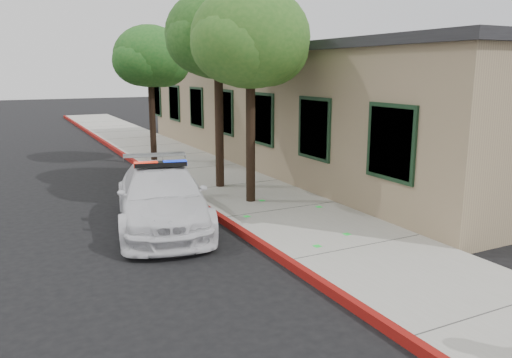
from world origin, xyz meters
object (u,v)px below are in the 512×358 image
object	(u,v)px
clapboard_building	(319,106)
street_tree_far	(151,59)
street_tree_mid	(218,39)
street_tree_near	(251,42)
police_car	(162,196)

from	to	relation	value
clapboard_building	street_tree_far	xyz separation A→B (m)	(-5.97, 1.98, 1.73)
clapboard_building	street_tree_far	bearing A→B (deg)	161.67
street_tree_mid	street_tree_far	distance (m)	4.99
street_tree_near	street_tree_mid	size ratio (longest dim) A/B	0.97
police_car	street_tree_mid	world-z (taller)	street_tree_mid
street_tree_near	street_tree_mid	distance (m)	1.98
police_car	street_tree_near	world-z (taller)	street_tree_near
police_car	street_tree_mid	bearing A→B (deg)	57.93
police_car	street_tree_near	bearing A→B (deg)	25.45
police_car	street_tree_mid	size ratio (longest dim) A/B	0.91
street_tree_near	street_tree_mid	xyz separation A→B (m)	(-0.04, 1.97, 0.18)
police_car	street_tree_far	world-z (taller)	street_tree_far
clapboard_building	street_tree_near	size ratio (longest dim) A/B	3.90
street_tree_far	clapboard_building	bearing A→B (deg)	-18.33
street_tree_near	street_tree_far	xyz separation A→B (m)	(-0.59, 6.91, -0.29)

